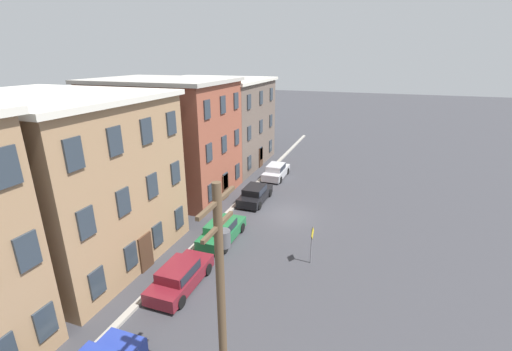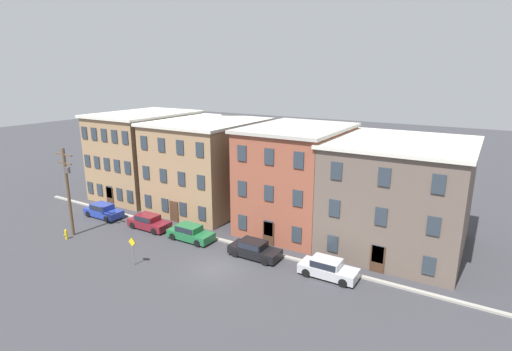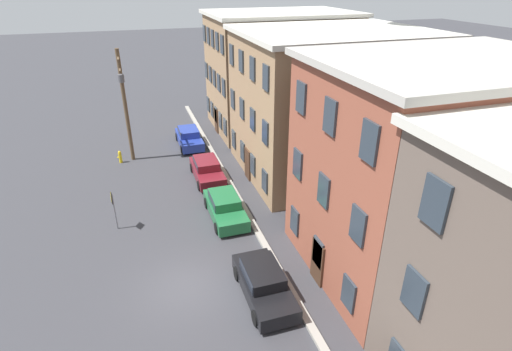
{
  "view_description": "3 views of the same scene",
  "coord_description": "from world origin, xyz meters",
  "px_view_note": "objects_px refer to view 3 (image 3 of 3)",
  "views": [
    {
      "loc": [
        -23.83,
        -5.78,
        11.83
      ],
      "look_at": [
        -0.95,
        2.28,
        3.33
      ],
      "focal_mm": 24.0,
      "sensor_mm": 36.0,
      "label": 1
    },
    {
      "loc": [
        17.6,
        -22.95,
        15.17
      ],
      "look_at": [
        1.53,
        3.66,
        6.99
      ],
      "focal_mm": 28.0,
      "sensor_mm": 36.0,
      "label": 2
    },
    {
      "loc": [
        14.55,
        -1.28,
        13.01
      ],
      "look_at": [
        -1.5,
        3.9,
        4.48
      ],
      "focal_mm": 28.0,
      "sensor_mm": 36.0,
      "label": 3
    }
  ],
  "objects_px": {
    "car_black": "(264,282)",
    "utility_pole": "(124,101)",
    "caution_sign": "(113,205)",
    "fire_hydrant": "(120,157)",
    "car_maroon": "(207,169)",
    "car_green": "(225,206)",
    "car_blue": "(189,137)"
  },
  "relations": [
    {
      "from": "car_black",
      "to": "utility_pole",
      "type": "distance_m",
      "value": 18.29
    },
    {
      "from": "car_green",
      "to": "utility_pole",
      "type": "relative_size",
      "value": 0.52
    },
    {
      "from": "car_black",
      "to": "caution_sign",
      "type": "distance_m",
      "value": 9.83
    },
    {
      "from": "car_blue",
      "to": "fire_hydrant",
      "type": "relative_size",
      "value": 4.58
    },
    {
      "from": "caution_sign",
      "to": "utility_pole",
      "type": "distance_m",
      "value": 10.19
    },
    {
      "from": "car_maroon",
      "to": "car_black",
      "type": "distance_m",
      "value": 12.16
    },
    {
      "from": "fire_hydrant",
      "to": "utility_pole",
      "type": "bearing_deg",
      "value": 106.38
    },
    {
      "from": "car_maroon",
      "to": "car_black",
      "type": "relative_size",
      "value": 1.0
    },
    {
      "from": "caution_sign",
      "to": "fire_hydrant",
      "type": "distance_m",
      "value": 9.4
    },
    {
      "from": "car_blue",
      "to": "car_maroon",
      "type": "xyz_separation_m",
      "value": [
        6.59,
        0.18,
        0.0
      ]
    },
    {
      "from": "car_green",
      "to": "utility_pole",
      "type": "height_order",
      "value": "utility_pole"
    },
    {
      "from": "car_green",
      "to": "car_black",
      "type": "bearing_deg",
      "value": 0.49
    },
    {
      "from": "car_maroon",
      "to": "car_green",
      "type": "relative_size",
      "value": 1.0
    },
    {
      "from": "car_black",
      "to": "car_maroon",
      "type": "bearing_deg",
      "value": -179.71
    },
    {
      "from": "car_maroon",
      "to": "caution_sign",
      "type": "bearing_deg",
      "value": -53.25
    },
    {
      "from": "car_blue",
      "to": "fire_hydrant",
      "type": "xyz_separation_m",
      "value": [
        1.88,
        -5.65,
        -0.27
      ]
    },
    {
      "from": "car_black",
      "to": "utility_pole",
      "type": "bearing_deg",
      "value": -163.91
    },
    {
      "from": "car_green",
      "to": "car_maroon",
      "type": "bearing_deg",
      "value": -179.98
    },
    {
      "from": "car_maroon",
      "to": "utility_pole",
      "type": "xyz_separation_m",
      "value": [
        -4.98,
        -4.88,
        4.0
      ]
    },
    {
      "from": "car_blue",
      "to": "car_black",
      "type": "bearing_deg",
      "value": 0.72
    },
    {
      "from": "car_black",
      "to": "fire_hydrant",
      "type": "bearing_deg",
      "value": -160.78
    },
    {
      "from": "caution_sign",
      "to": "car_green",
      "type": "bearing_deg",
      "value": 83.87
    },
    {
      "from": "car_green",
      "to": "fire_hydrant",
      "type": "distance_m",
      "value": 11.57
    },
    {
      "from": "car_black",
      "to": "caution_sign",
      "type": "height_order",
      "value": "caution_sign"
    },
    {
      "from": "car_green",
      "to": "utility_pole",
      "type": "distance_m",
      "value": 12.05
    },
    {
      "from": "car_maroon",
      "to": "fire_hydrant",
      "type": "distance_m",
      "value": 7.49
    },
    {
      "from": "car_blue",
      "to": "car_green",
      "type": "relative_size",
      "value": 1.0
    },
    {
      "from": "car_maroon",
      "to": "car_green",
      "type": "distance_m",
      "value": 5.29
    },
    {
      "from": "car_blue",
      "to": "car_maroon",
      "type": "relative_size",
      "value": 1.0
    },
    {
      "from": "car_maroon",
      "to": "car_green",
      "type": "height_order",
      "value": "same"
    },
    {
      "from": "car_blue",
      "to": "car_black",
      "type": "xyz_separation_m",
      "value": [
        18.75,
        0.24,
        0.0
      ]
    },
    {
      "from": "car_green",
      "to": "caution_sign",
      "type": "relative_size",
      "value": 1.81
    }
  ]
}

